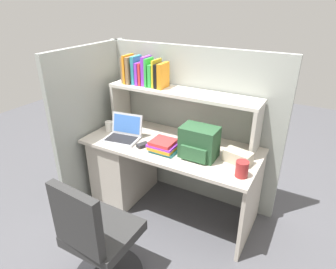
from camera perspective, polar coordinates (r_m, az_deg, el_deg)
The scene contains 14 objects.
ground_plane at distance 3.05m, azimuth 0.47°, elevation -14.21°, with size 8.00×8.00×0.00m, color #4C4C51.
desk at distance 2.99m, azimuth -6.09°, elevation -5.80°, with size 1.60×0.70×0.73m.
cubicle_partition_rear at distance 2.93m, azimuth 4.12°, elevation 1.83°, with size 1.84×0.05×1.55m, color #939991.
cubicle_partition_left at distance 3.05m, azimuth -14.07°, elevation 2.09°, with size 0.05×1.06×1.55m, color #939991.
overhead_hutch at distance 2.67m, azimuth 2.64°, elevation 6.53°, with size 1.44×0.28×0.45m.
reference_books_on_shelf at distance 2.80m, azimuth -4.70°, elevation 12.06°, with size 0.45×0.18×0.27m.
laptop at distance 2.76m, azimuth -8.66°, elevation 0.20°, with size 0.35×0.30×0.22m.
backpack at distance 2.40m, azimuth 6.07°, elevation -1.64°, with size 0.30×0.22×0.27m.
computer_mouse at distance 2.61m, azimuth -4.99°, elevation -2.08°, with size 0.06×0.10×0.03m, color #262628.
paper_cup at distance 2.95m, azimuth -11.43°, elevation 1.61°, with size 0.08×0.08×0.10m, color white.
tissue_box at distance 2.41m, azimuth 13.51°, elevation -4.28°, with size 0.22×0.12×0.10m, color #BFB299.
snack_canister at distance 2.23m, azimuth 14.26°, elevation -6.57°, with size 0.10×0.10×0.13m, color maroon.
desk_book_stack at distance 2.51m, azimuth -0.91°, elevation -2.27°, with size 0.24×0.20×0.10m.
office_chair at distance 2.21m, azimuth -13.40°, elevation -20.12°, with size 0.52×0.52×0.93m.
Camera 1 is at (1.13, -2.06, 1.95)m, focal length 31.12 mm.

